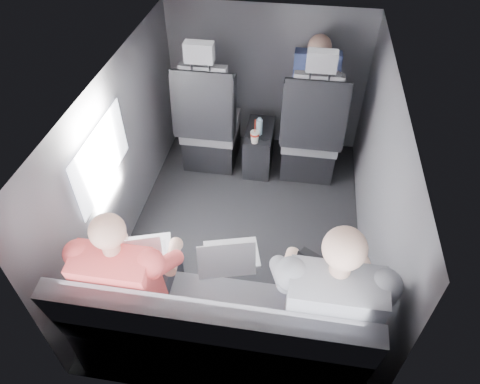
% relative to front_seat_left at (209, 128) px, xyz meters
% --- Properties ---
extents(floor, '(2.60, 2.60, 0.00)m').
position_rel_front_seat_left_xyz_m(floor, '(0.45, -0.84, -0.40)').
color(floor, black).
rests_on(floor, ground).
extents(ceiling, '(2.60, 2.60, 0.00)m').
position_rel_front_seat_left_xyz_m(ceiling, '(0.45, -0.84, 0.95)').
color(ceiling, '#B2B2AD').
rests_on(ceiling, panel_back).
extents(panel_left, '(0.02, 2.60, 1.35)m').
position_rel_front_seat_left_xyz_m(panel_left, '(-0.45, -0.84, 0.27)').
color(panel_left, '#56565B').
rests_on(panel_left, floor).
extents(panel_right, '(0.02, 2.60, 1.35)m').
position_rel_front_seat_left_xyz_m(panel_right, '(1.35, -0.84, 0.27)').
color(panel_right, '#56565B').
rests_on(panel_right, floor).
extents(panel_front, '(1.80, 0.02, 1.35)m').
position_rel_front_seat_left_xyz_m(panel_front, '(0.45, 0.46, 0.27)').
color(panel_front, '#56565B').
rests_on(panel_front, floor).
extents(panel_back, '(1.80, 0.02, 1.35)m').
position_rel_front_seat_left_xyz_m(panel_back, '(0.45, -2.14, 0.27)').
color(panel_back, '#56565B').
rests_on(panel_back, floor).
extents(side_window, '(0.02, 0.75, 0.42)m').
position_rel_front_seat_left_xyz_m(side_window, '(-0.43, -1.14, 0.50)').
color(side_window, white).
rests_on(side_window, panel_left).
extents(seatbelt, '(0.35, 0.11, 0.59)m').
position_rel_front_seat_left_xyz_m(seatbelt, '(0.90, -0.17, 0.40)').
color(seatbelt, black).
rests_on(seatbelt, front_seat_right).
extents(front_seat_left, '(0.52, 0.58, 1.26)m').
position_rel_front_seat_left_xyz_m(front_seat_left, '(0.00, 0.00, 0.00)').
color(front_seat_left, black).
rests_on(front_seat_left, floor).
extents(front_seat_right, '(0.52, 0.58, 1.26)m').
position_rel_front_seat_left_xyz_m(front_seat_right, '(0.90, 0.00, 0.00)').
color(front_seat_right, black).
rests_on(front_seat_right, floor).
extents(center_console, '(0.24, 0.48, 0.41)m').
position_rel_front_seat_left_xyz_m(center_console, '(0.45, 0.04, -0.20)').
color(center_console, black).
rests_on(center_console, floor).
extents(rear_bench, '(1.60, 0.57, 0.92)m').
position_rel_front_seat_left_xyz_m(rear_bench, '(0.45, -1.90, -0.09)').
color(rear_bench, slate).
rests_on(rear_bench, floor).
extents(soda_cup, '(0.08, 0.08, 0.23)m').
position_rel_front_seat_left_xyz_m(soda_cup, '(0.43, -0.15, 0.06)').
color(soda_cup, white).
rests_on(soda_cup, center_console).
extents(water_bottle, '(0.06, 0.06, 0.16)m').
position_rel_front_seat_left_xyz_m(water_bottle, '(0.45, -0.03, 0.07)').
color(water_bottle, '#A4C1DE').
rests_on(water_bottle, center_console).
extents(laptop_white, '(0.35, 0.36, 0.22)m').
position_rel_front_seat_left_xyz_m(laptop_white, '(-0.04, -1.63, 0.23)').
color(laptop_white, white).
rests_on(laptop_white, passenger_rear_left).
extents(laptop_silver, '(0.37, 0.37, 0.23)m').
position_rel_front_seat_left_xyz_m(laptop_silver, '(0.47, -1.59, 0.23)').
color(laptop_silver, '#B9B9BE').
rests_on(laptop_silver, rear_bench).
extents(laptop_black, '(0.42, 0.46, 0.25)m').
position_rel_front_seat_left_xyz_m(laptop_black, '(0.98, -1.66, 0.23)').
color(laptop_black, black).
rests_on(laptop_black, passenger_rear_right).
extents(passenger_rear_left, '(0.49, 0.61, 1.21)m').
position_rel_front_seat_left_xyz_m(passenger_rear_left, '(-0.04, -1.81, 0.22)').
color(passenger_rear_left, '#2E2E33').
rests_on(passenger_rear_left, rear_bench).
extents(passenger_rear_right, '(0.55, 0.66, 1.29)m').
position_rel_front_seat_left_xyz_m(passenger_rear_right, '(1.02, -1.81, 0.25)').
color(passenger_rear_right, navy).
rests_on(passenger_rear_right, rear_bench).
extents(passenger_front_right, '(0.39, 0.39, 0.77)m').
position_rel_front_seat_left_xyz_m(passenger_front_right, '(0.89, 0.26, 0.35)').
color(passenger_front_right, navy).
rests_on(passenger_front_right, front_seat_right).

